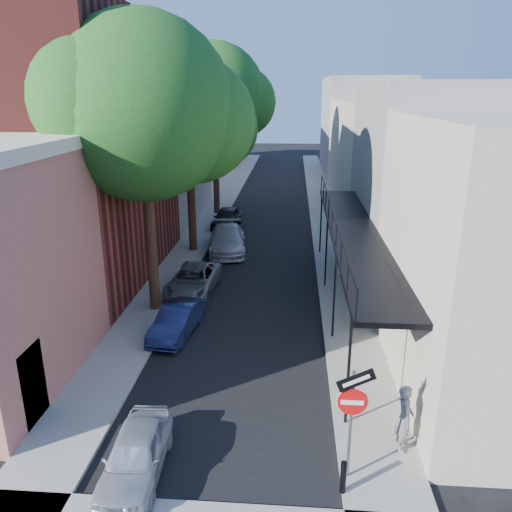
% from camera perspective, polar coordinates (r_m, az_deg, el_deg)
% --- Properties ---
extents(ground, '(160.00, 160.00, 0.00)m').
position_cam_1_polar(ground, '(12.23, -5.80, -26.52)').
color(ground, black).
rests_on(ground, ground).
extents(road_surface, '(6.00, 64.00, 0.01)m').
position_cam_1_polar(road_surface, '(39.50, 1.67, 5.73)').
color(road_surface, black).
rests_on(road_surface, ground).
extents(sidewalk_left, '(2.00, 64.00, 0.12)m').
position_cam_1_polar(sidewalk_left, '(39.87, -4.11, 5.88)').
color(sidewalk_left, gray).
rests_on(sidewalk_left, ground).
extents(sidewalk_right, '(2.00, 64.00, 0.12)m').
position_cam_1_polar(sidewalk_right, '(39.52, 7.50, 5.66)').
color(sidewalk_right, gray).
rests_on(sidewalk_right, ground).
extents(buildings_left, '(10.10, 59.10, 12.00)m').
position_cam_1_polar(buildings_left, '(39.05, -12.45, 12.50)').
color(buildings_left, '#BA6C5F').
rests_on(buildings_left, ground).
extents(buildings_right, '(9.80, 55.00, 10.00)m').
position_cam_1_polar(buildings_right, '(38.91, 15.32, 11.51)').
color(buildings_right, beige).
rests_on(buildings_right, ground).
extents(sign_post, '(0.89, 0.17, 2.99)m').
position_cam_1_polar(sign_post, '(11.63, 10.95, -16.48)').
color(sign_post, '#595B60').
rests_on(sign_post, ground).
extents(bollard, '(0.14, 0.14, 0.80)m').
position_cam_1_polar(bollard, '(12.17, 9.93, -23.64)').
color(bollard, black).
rests_on(bollard, sidewalk_right).
extents(oak_near, '(7.48, 6.80, 11.42)m').
position_cam_1_polar(oak_near, '(19.47, -11.37, 15.83)').
color(oak_near, '#312013').
rests_on(oak_near, ground).
extents(oak_mid, '(6.60, 6.00, 10.20)m').
position_cam_1_polar(oak_mid, '(27.28, -6.86, 14.93)').
color(oak_mid, '#312013').
rests_on(oak_mid, ground).
extents(oak_far, '(7.70, 7.00, 11.90)m').
position_cam_1_polar(oak_far, '(36.15, -4.01, 17.72)').
color(oak_far, '#312013').
rests_on(oak_far, ground).
extents(parked_car_a, '(1.45, 3.31, 1.11)m').
position_cam_1_polar(parked_car_a, '(12.82, -13.58, -21.20)').
color(parked_car_a, '#999FA9').
rests_on(parked_car_a, ground).
extents(parked_car_b, '(1.64, 3.52, 1.12)m').
position_cam_1_polar(parked_car_b, '(18.78, -9.00, -7.30)').
color(parked_car_b, '#151E44').
rests_on(parked_car_b, ground).
extents(parked_car_c, '(2.20, 4.30, 1.16)m').
position_cam_1_polar(parked_car_c, '(22.48, -7.16, -2.76)').
color(parked_car_c, slate).
rests_on(parked_car_c, ground).
extents(parked_car_d, '(2.53, 4.99, 1.39)m').
position_cam_1_polar(parked_car_d, '(28.03, -3.31, 1.89)').
color(parked_car_d, '#BAB9BD').
rests_on(parked_car_d, ground).
extents(parked_car_e, '(1.88, 3.96, 1.31)m').
position_cam_1_polar(parked_car_e, '(33.12, -3.38, 4.38)').
color(parked_car_e, black).
rests_on(parked_car_e, ground).
extents(pedestrian, '(0.49, 0.69, 1.79)m').
position_cam_1_polar(pedestrian, '(13.33, 16.60, -17.29)').
color(pedestrian, slate).
rests_on(pedestrian, sidewalk_right).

